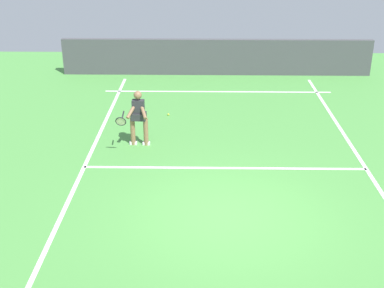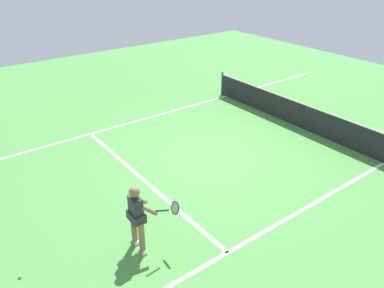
{
  "view_description": "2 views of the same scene",
  "coord_description": "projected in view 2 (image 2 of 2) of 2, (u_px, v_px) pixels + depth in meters",
  "views": [
    {
      "loc": [
        0.62,
        9.36,
        5.83
      ],
      "look_at": [
        0.81,
        -1.58,
        0.94
      ],
      "focal_mm": 48.25,
      "sensor_mm": 36.0,
      "label": 1
    },
    {
      "loc": [
        7.87,
        -6.37,
        5.71
      ],
      "look_at": [
        0.84,
        -1.12,
        1.11
      ],
      "focal_mm": 35.29,
      "sensor_mm": 36.0,
      "label": 2
    }
  ],
  "objects": [
    {
      "name": "tennis_player",
      "position": [
        138.0,
        216.0,
        7.68
      ],
      "size": [
        0.8,
        0.92,
        1.55
      ],
      "color": "#8C6647",
      "rests_on": "ground"
    },
    {
      "name": "sideline_left_marking",
      "position": [
        146.0,
        118.0,
        14.13
      ],
      "size": [
        0.1,
        19.6,
        0.01
      ],
      "primitive_type": "cube",
      "color": "white",
      "rests_on": "ground"
    },
    {
      "name": "court_net",
      "position": [
        292.0,
        112.0,
        13.51
      ],
      "size": [
        7.77,
        0.08,
        0.99
      ],
      "color": "#4C4C51",
      "rests_on": "ground"
    },
    {
      "name": "tennis_ball_near",
      "position": [
        20.0,
        276.0,
        7.32
      ],
      "size": [
        0.07,
        0.07,
        0.07
      ],
      "primitive_type": "sphere",
      "color": "#D1E533",
      "rests_on": "ground"
    },
    {
      "name": "sideline_right_marking",
      "position": [
        296.0,
        213.0,
        9.1
      ],
      "size": [
        0.1,
        19.6,
        0.01
      ],
      "primitive_type": "cube",
      "color": "white",
      "rests_on": "ground"
    },
    {
      "name": "service_line_marking",
      "position": [
        143.0,
        179.0,
        10.44
      ],
      "size": [
        7.09,
        0.1,
        0.01
      ],
      "primitive_type": "cube",
      "color": "white",
      "rests_on": "ground"
    },
    {
      "name": "ground_plane",
      "position": [
        205.0,
        156.0,
        11.61
      ],
      "size": [
        28.08,
        28.08,
        0.0
      ],
      "primitive_type": "plane",
      "color": "#4C9342"
    }
  ]
}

